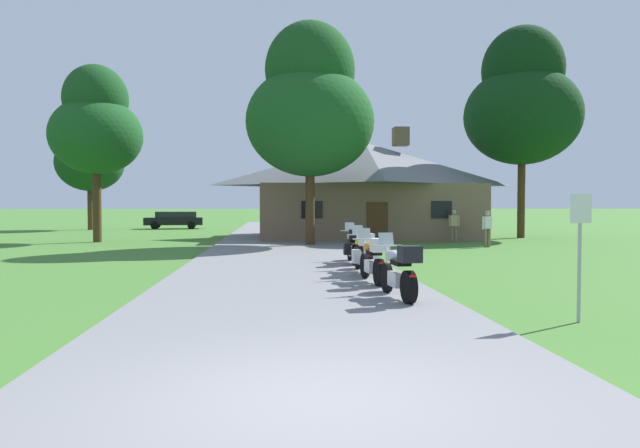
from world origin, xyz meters
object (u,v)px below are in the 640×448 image
(tree_left_far, at_px, (90,155))
(tree_right_of_lodge, at_px, (522,102))
(bystander_tan_shirt_near_lodge, at_px, (454,224))
(metal_signpost_roadside, at_px, (580,242))
(parked_black_suv_far_left, at_px, (175,219))
(tree_by_lodge_front, at_px, (310,107))
(bystander_white_shirt_beside_signpost, at_px, (487,227))
(tree_left_near, at_px, (96,125))
(motorcycle_silver_nearest_to_camera, at_px, (400,271))
(motorcycle_silver_farthest_in_row, at_px, (354,246))
(motorcycle_yellow_third_in_row, at_px, (363,253))
(motorcycle_orange_second_in_row, at_px, (373,260))

(tree_left_far, bearing_deg, tree_right_of_lodge, -24.64)
(bystander_tan_shirt_near_lodge, bearing_deg, tree_right_of_lodge, -127.61)
(metal_signpost_roadside, height_order, parked_black_suv_far_left, metal_signpost_roadside)
(tree_by_lodge_front, bearing_deg, tree_right_of_lodge, 23.32)
(bystander_tan_shirt_near_lodge, distance_m, bystander_white_shirt_beside_signpost, 3.27)
(bystander_white_shirt_beside_signpost, bearing_deg, tree_left_near, 148.36)
(motorcycle_silver_nearest_to_camera, relative_size, metal_signpost_roadside, 0.97)
(tree_right_of_lodge, bearing_deg, bystander_tan_shirt_near_lodge, -143.67)
(motorcycle_silver_farthest_in_row, height_order, bystander_tan_shirt_near_lodge, bystander_tan_shirt_near_lodge)
(bystander_tan_shirt_near_lodge, distance_m, tree_left_far, 29.60)
(bystander_white_shirt_beside_signpost, bearing_deg, metal_signpost_roadside, -122.49)
(motorcycle_yellow_third_in_row, height_order, tree_left_far, tree_left_far)
(bystander_white_shirt_beside_signpost, bearing_deg, motorcycle_orange_second_in_row, -138.37)
(motorcycle_orange_second_in_row, height_order, tree_right_of_lodge, tree_right_of_lodge)
(tree_right_of_lodge, bearing_deg, motorcycle_yellow_third_in_row, -125.44)
(tree_right_of_lodge, bearing_deg, motorcycle_silver_nearest_to_camera, -119.32)
(motorcycle_silver_nearest_to_camera, relative_size, parked_black_suv_far_left, 0.44)
(motorcycle_silver_farthest_in_row, distance_m, metal_signpost_roadside, 9.68)
(tree_left_near, bearing_deg, motorcycle_yellow_third_in_row, -52.02)
(motorcycle_orange_second_in_row, relative_size, motorcycle_yellow_third_in_row, 1.00)
(motorcycle_silver_farthest_in_row, relative_size, bystander_tan_shirt_near_lodge, 1.23)
(tree_right_of_lodge, bearing_deg, parked_black_suv_far_left, 147.26)
(tree_left_near, xyz_separation_m, tree_right_of_lodge, (23.84, 1.96, 1.87))
(motorcycle_orange_second_in_row, relative_size, tree_by_lodge_front, 0.20)
(tree_right_of_lodge, xyz_separation_m, parked_black_suv_far_left, (-22.67, 14.58, -7.22))
(motorcycle_silver_farthest_in_row, xyz_separation_m, bystander_white_shirt_beside_signpost, (7.25, 7.27, 0.34))
(metal_signpost_roadside, bearing_deg, bystander_white_shirt_beside_signpost, 74.01)
(tree_left_far, height_order, tree_left_near, tree_left_near)
(tree_by_lodge_front, bearing_deg, motorcycle_silver_farthest_in_row, -84.44)
(tree_left_near, bearing_deg, motorcycle_orange_second_in_row, -55.66)
(motorcycle_yellow_third_in_row, xyz_separation_m, tree_left_far, (-16.81, 30.26, 5.24))
(motorcycle_silver_nearest_to_camera, height_order, tree_left_far, tree_left_far)
(bystander_white_shirt_beside_signpost, xyz_separation_m, tree_left_far, (-24.15, 20.39, 4.89))
(motorcycle_orange_second_in_row, distance_m, motorcycle_silver_farthest_in_row, 4.65)
(motorcycle_silver_nearest_to_camera, xyz_separation_m, bystander_white_shirt_beside_signpost, (7.30, 14.35, 0.33))
(tree_by_lodge_front, bearing_deg, tree_left_far, 130.46)
(motorcycle_orange_second_in_row, xyz_separation_m, motorcycle_yellow_third_in_row, (0.07, 2.04, -0.01))
(bystander_tan_shirt_near_lodge, relative_size, tree_by_lodge_front, 0.16)
(bystander_tan_shirt_near_lodge, distance_m, tree_by_lodge_front, 9.60)
(tree_by_lodge_front, distance_m, parked_black_suv_far_left, 23.13)
(metal_signpost_roadside, height_order, tree_by_lodge_front, tree_by_lodge_front)
(motorcycle_yellow_third_in_row, relative_size, bystander_white_shirt_beside_signpost, 1.24)
(motorcycle_orange_second_in_row, height_order, bystander_white_shirt_beside_signpost, bystander_white_shirt_beside_signpost)
(motorcycle_yellow_third_in_row, xyz_separation_m, tree_left_near, (-11.74, 15.04, 5.52))
(motorcycle_silver_nearest_to_camera, bearing_deg, tree_left_near, 115.31)
(tree_by_lodge_front, height_order, tree_right_of_lodge, tree_right_of_lodge)
(bystander_white_shirt_beside_signpost, distance_m, tree_left_far, 31.98)
(bystander_tan_shirt_near_lodge, xyz_separation_m, tree_left_far, (-23.61, 17.16, 4.89))
(tree_left_far, relative_size, parked_black_suv_far_left, 1.94)
(tree_left_near, distance_m, tree_by_lodge_front, 11.55)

